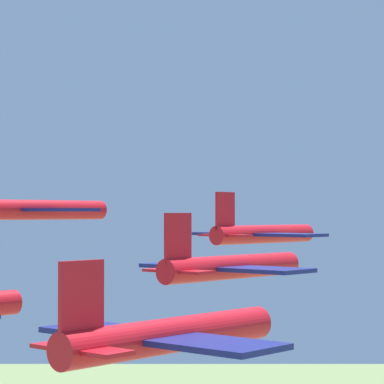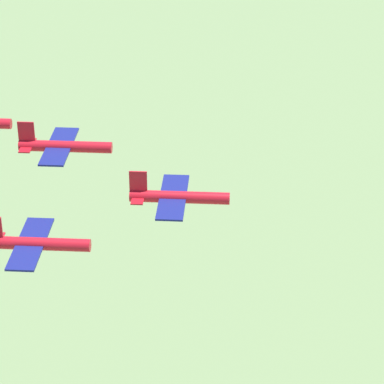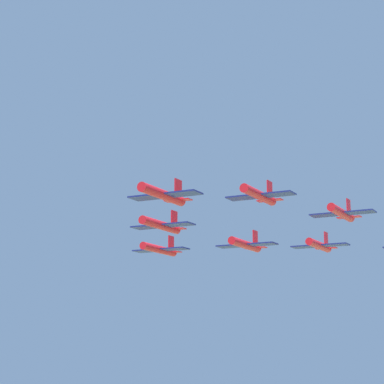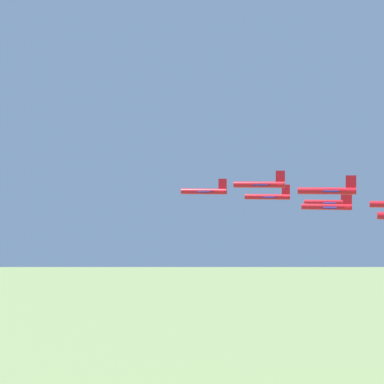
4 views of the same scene
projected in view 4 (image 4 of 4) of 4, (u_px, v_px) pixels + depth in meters
The scene contains 6 objects.
jet_0 at pixel (206, 191), 117.41m from camera, with size 10.16×9.88×3.43m.
jet_1 at pixel (261, 184), 106.70m from camera, with size 10.16×9.88×3.43m.
jet_2 at pixel (269, 197), 121.73m from camera, with size 10.16×9.88×3.43m.
jet_3 at pixel (329, 191), 96.07m from camera, with size 10.16×9.88×3.43m.
jet_4 at pixel (328, 207), 111.12m from camera, with size 10.16×9.88×3.43m.
jet_5 at pixel (328, 202), 126.06m from camera, with size 10.16×9.88×3.43m.
Camera 4 is at (40.90, 154.64, 168.76)m, focal length 50.00 mm.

